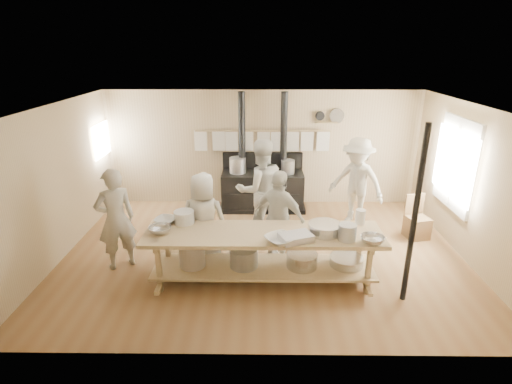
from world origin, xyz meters
TOP-DOWN VIEW (x-y plane):
  - ground at (0.00, 0.00)m, footprint 7.00×7.00m
  - room_shell at (0.00, 0.00)m, footprint 7.00×7.00m
  - window_right at (3.47, 0.60)m, footprint 0.09×1.50m
  - left_opening at (-3.45, 2.00)m, footprint 0.00×0.90m
  - stove at (-0.01, 2.12)m, footprint 1.90×0.75m
  - towel_rail at (-0.00, 2.40)m, footprint 3.00×0.04m
  - back_wall_shelf at (1.46, 2.43)m, footprint 0.63×0.14m
  - prep_table at (-0.01, -0.90)m, footprint 3.60×0.90m
  - support_post at (2.05, -1.35)m, footprint 0.08×0.08m
  - cook_far_left at (-2.39, -0.47)m, footprint 0.75×0.69m
  - cook_left at (-0.05, 0.67)m, footprint 1.12×0.98m
  - cook_center at (-0.98, -0.33)m, footprint 0.83×0.59m
  - cook_right at (0.27, -0.29)m, footprint 1.02×0.86m
  - cook_by_window at (1.90, 1.33)m, footprint 1.34×1.25m
  - chair at (2.97, 0.68)m, footprint 0.47×0.47m
  - bowl_white_a at (-1.55, -0.57)m, footprint 0.42×0.42m
  - bowl_steel_a at (-1.55, -0.94)m, footprint 0.48×0.48m
  - bowl_white_b at (0.24, -1.23)m, footprint 0.58×0.58m
  - bowl_steel_b at (1.55, -1.23)m, footprint 0.47×0.47m
  - roasting_pan at (0.47, -1.16)m, footprint 0.54×0.45m
  - mixing_bowl_large at (0.92, -0.92)m, footprint 0.57×0.57m
  - bucket_galv at (1.21, -1.13)m, footprint 0.26×0.26m
  - deep_bowl_enamel at (-1.25, -0.57)m, footprint 0.38×0.38m
  - pitcher at (1.53, -0.57)m, footprint 0.19×0.19m

SIDE VIEW (x-z plane):
  - ground at x=0.00m, z-range 0.00..0.00m
  - chair at x=2.97m, z-range -0.17..0.66m
  - prep_table at x=-0.01m, z-range 0.10..0.95m
  - stove at x=-0.01m, z-range -0.78..1.82m
  - cook_center at x=-0.98m, z-range 0.00..1.60m
  - cook_right at x=0.27m, z-range 0.00..1.63m
  - cook_far_left at x=-2.39m, z-range 0.00..1.72m
  - bowl_white_a at x=-1.55m, z-range 0.85..0.93m
  - bowl_white_b at x=0.24m, z-range 0.85..0.95m
  - roasting_pan at x=0.47m, z-range 0.85..0.95m
  - bowl_steel_a at x=-1.55m, z-range 0.85..0.96m
  - bowl_steel_b at x=1.55m, z-range 0.85..0.96m
  - cook_by_window at x=1.90m, z-range 0.00..1.81m
  - mixing_bowl_large at x=0.92m, z-range 0.85..1.01m
  - deep_bowl_enamel at x=-1.25m, z-range 0.85..1.05m
  - cook_left at x=-0.05m, z-range 0.00..1.93m
  - pitcher at x=1.53m, z-range 0.85..1.09m
  - bucket_galv at x=1.21m, z-range 0.85..1.09m
  - support_post at x=2.05m, z-range 0.00..2.60m
  - window_right at x=3.47m, z-range 0.67..2.33m
  - towel_rail at x=0.00m, z-range 1.31..1.78m
  - left_opening at x=-3.45m, z-range 1.15..2.05m
  - room_shell at x=0.00m, z-range -1.88..5.12m
  - back_wall_shelf at x=1.46m, z-range 1.84..2.17m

